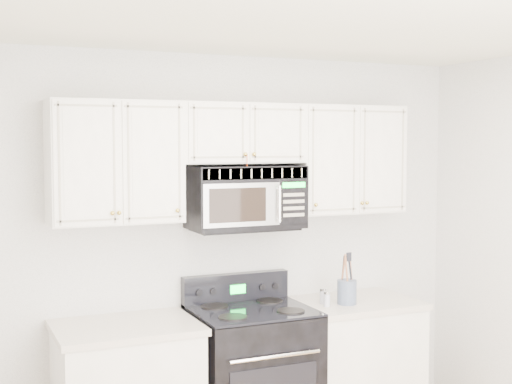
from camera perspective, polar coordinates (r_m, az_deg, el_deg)
room at (r=3.36m, az=9.14°, el=-8.34°), size 3.51×3.51×2.61m
base_cabinet_right at (r=5.18m, az=7.72°, el=-13.92°), size 0.86×0.65×0.92m
range at (r=4.81m, az=-0.33°, el=-14.57°), size 0.76×0.69×1.12m
upper_cabinets at (r=4.69m, az=-1.42°, el=2.99°), size 2.44×0.37×0.75m
microwave at (r=4.70m, az=-0.86°, el=-0.39°), size 0.75×0.42×0.41m
utensil_crock at (r=4.91m, az=7.28°, el=-7.86°), size 0.13×0.13×0.35m
shaker_salt at (r=4.83m, az=5.70°, el=-8.51°), size 0.04×0.04×0.10m
shaker_pepper at (r=4.90m, az=5.37°, el=-8.29°), size 0.04×0.04×0.11m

